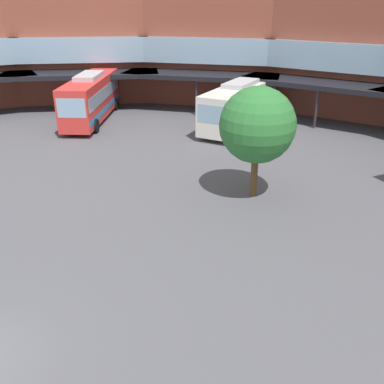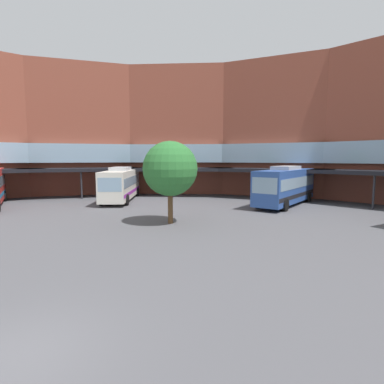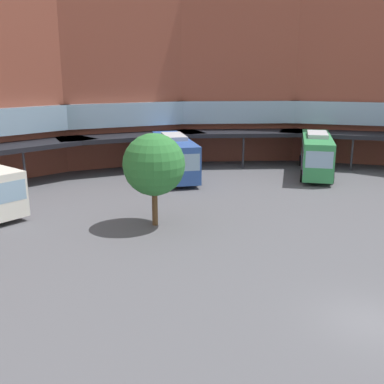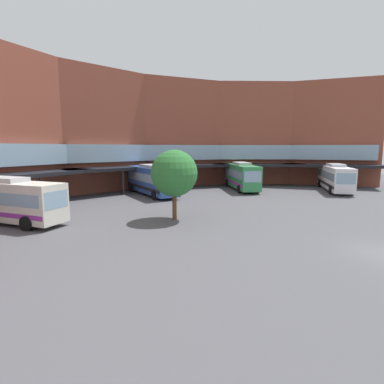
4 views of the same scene
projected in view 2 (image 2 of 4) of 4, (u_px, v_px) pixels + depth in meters
name	position (u px, v px, depth m)	size (l,w,h in m)	color
ground_plane	(17.00, 356.00, 7.22)	(122.41, 122.41, 0.00)	#515156
station_building	(211.00, 126.00, 30.59)	(78.91, 37.43, 16.48)	brown
bus_2	(286.00, 185.00, 30.48)	(6.43, 10.96, 3.89)	#2D519E
bus_3	(121.00, 184.00, 33.79)	(5.39, 11.06, 3.70)	silver
plaza_tree	(170.00, 169.00, 21.60)	(3.89, 3.89, 5.87)	brown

